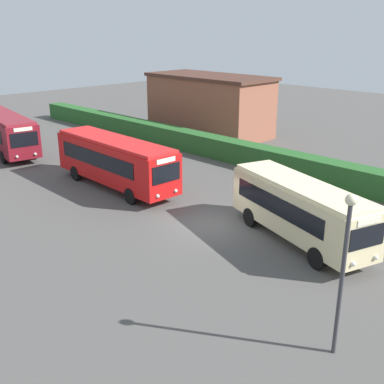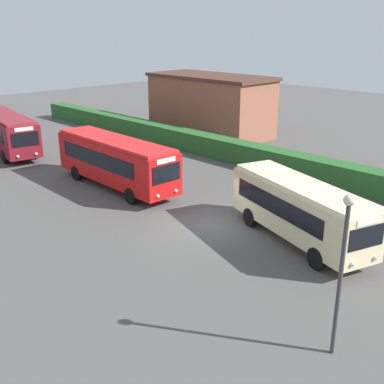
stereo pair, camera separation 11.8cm
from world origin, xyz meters
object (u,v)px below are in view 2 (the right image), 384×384
Objects in this scene: lamppost at (343,258)px; bus_cream at (300,208)px; bus_maroon at (6,131)px; traffic_cone at (117,138)px; person_center at (28,137)px; bus_red at (115,160)px.

bus_cream is at bearing 131.18° from lamppost.
traffic_cone is (2.69, 9.20, -1.58)m from bus_maroon.
traffic_cone is at bearing 109.93° from person_center.
bus_maroon reaches higher than person_center.
bus_maroon is 9.71m from traffic_cone.
bus_red is at bearing -36.12° from traffic_cone.
bus_red is (13.76, 1.13, -0.00)m from bus_maroon.
bus_cream is 1.61× the size of lamppost.
bus_maroon is at bearing -106.32° from traffic_cone.
person_center is (-0.81, 2.18, -1.02)m from bus_maroon.
person_center is at bearing 119.37° from bus_maroon.
lamppost is (18.76, -5.03, 1.56)m from bus_red.
lamppost is at bearing -30.75° from bus_cream.
bus_cream is 5.37× the size of person_center.
lamppost is at bearing 36.11° from person_center.
person_center is 33.98m from lamppost.
bus_red reaches higher than bus_cream.
bus_cream is at bearing 47.18° from person_center.
bus_cream is at bearing 7.72° from bus_red.
traffic_cone is (-11.06, 8.07, -1.58)m from bus_red.
bus_cream reaches higher than traffic_cone.
lamppost is (29.83, -13.10, 3.14)m from traffic_cone.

